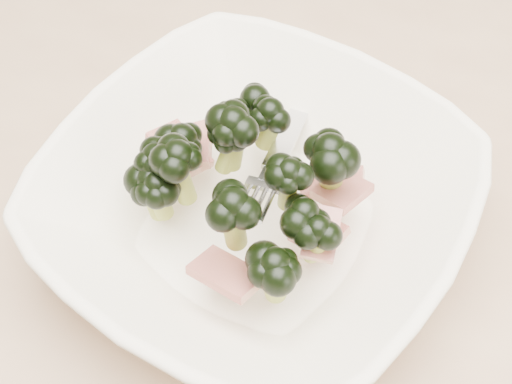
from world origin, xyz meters
TOP-DOWN VIEW (x-y plane):
  - dining_table at (0.00, 0.00)m, footprint 1.20×0.80m
  - broccoli_dish at (-0.03, 0.00)m, footprint 0.35×0.35m

SIDE VIEW (x-z plane):
  - dining_table at x=0.00m, z-range 0.28..1.03m
  - broccoli_dish at x=-0.03m, z-range 0.73..0.85m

